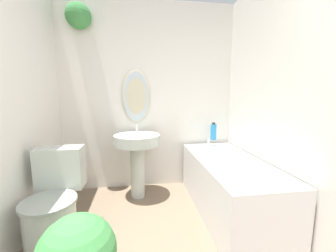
% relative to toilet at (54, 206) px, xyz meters
% --- Properties ---
extents(wall_back, '(2.34, 0.29, 2.40)m').
position_rel_toilet_xyz_m(wall_back, '(0.79, 1.05, 0.93)').
color(wall_back, silver).
rests_on(wall_back, ground_plane).
extents(wall_right, '(0.06, 2.67, 2.40)m').
position_rel_toilet_xyz_m(wall_right, '(1.98, -0.24, 0.87)').
color(wall_right, silver).
rests_on(wall_right, ground_plane).
extents(toilet, '(0.41, 0.59, 0.78)m').
position_rel_toilet_xyz_m(toilet, '(0.00, 0.00, 0.00)').
color(toilet, '#B2BCB2').
rests_on(toilet, ground_plane).
extents(pedestal_sink, '(0.54, 0.54, 0.87)m').
position_rel_toilet_xyz_m(pedestal_sink, '(0.68, 0.72, 0.24)').
color(pedestal_sink, '#B2BCB2').
rests_on(pedestal_sink, ground_plane).
extents(bathtub, '(0.63, 1.47, 0.65)m').
position_rel_toilet_xyz_m(bathtub, '(1.62, 0.25, -0.04)').
color(bathtub, silver).
rests_on(bathtub, ground_plane).
extents(shampoo_bottle, '(0.08, 0.08, 0.23)m').
position_rel_toilet_xyz_m(shampoo_bottle, '(1.67, 0.87, 0.42)').
color(shampoo_bottle, '#2D84C6').
rests_on(shampoo_bottle, bathtub).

